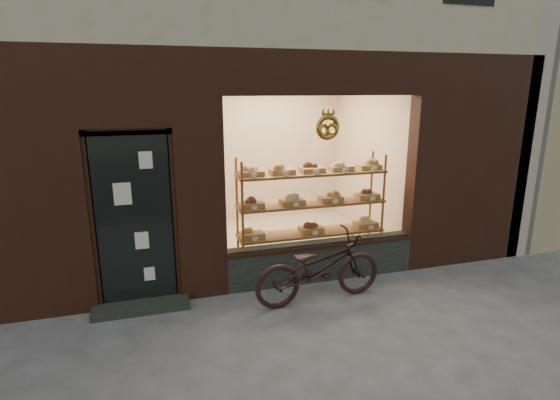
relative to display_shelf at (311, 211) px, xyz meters
name	(u,v)px	position (x,y,z in m)	size (l,w,h in m)	color
ground	(360,374)	(-0.45, -2.55, -0.89)	(90.00, 90.00, 0.00)	#4C4C4C
display_shelf	(311,211)	(0.00, 0.00, 0.00)	(2.20, 0.45, 1.70)	brown
bicycle	(319,268)	(-0.28, -1.04, -0.44)	(0.59, 1.70, 0.89)	black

